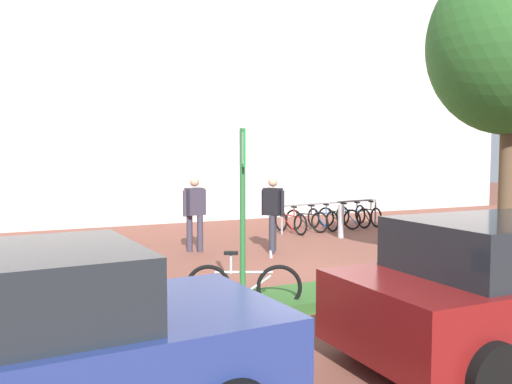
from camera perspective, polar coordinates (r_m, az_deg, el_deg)
name	(u,v)px	position (r m, az deg, el deg)	size (l,w,h in m)	color
ground_plane	(311,271)	(10.59, 5.79, -8.24)	(60.00, 60.00, 0.00)	brown
building_facade	(175,70)	(18.54, -8.54, 12.52)	(28.00, 1.20, 10.00)	silver
planter_strip	(393,286)	(9.31, 14.18, -9.55)	(7.00, 1.10, 0.16)	#336028
tree_sidewalk	(511,45)	(10.95, 25.20, 13.79)	(2.93, 2.93, 5.81)	brown
parking_sign_post	(243,193)	(7.63, -1.42, -0.12)	(0.12, 0.36, 2.60)	#2D7238
bike_at_sign	(244,286)	(7.91, -1.28, -9.84)	(1.54, 0.78, 0.86)	black
bike_rack_cluster	(331,218)	(16.39, 7.86, -2.67)	(3.72, 2.01, 0.83)	#99999E
bollard_steel	(341,221)	(14.70, 8.90, -3.04)	(0.16, 0.16, 0.90)	#ADADB2
person_suited_navy	(195,209)	(12.50, -6.46, -1.80)	(0.60, 0.33, 1.72)	#383342
person_suited_dark	(273,209)	(12.37, 1.77, -1.83)	(0.40, 0.55, 1.72)	#2D2D38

